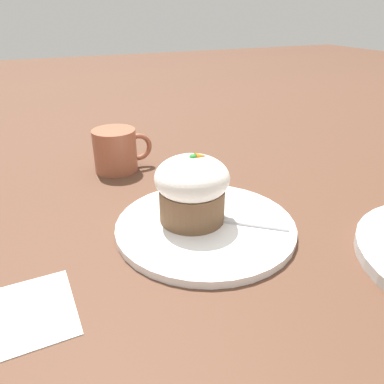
# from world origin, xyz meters

# --- Properties ---
(ground_plane) EXTENTS (4.00, 4.00, 0.00)m
(ground_plane) POSITION_xyz_m (0.00, 0.00, 0.00)
(ground_plane) COLOR #513323
(dessert_plate) EXTENTS (0.24, 0.24, 0.01)m
(dessert_plate) POSITION_xyz_m (0.00, 0.00, 0.01)
(dessert_plate) COLOR white
(dessert_plate) RESTS_ON ground_plane
(carrot_cake) EXTENTS (0.10, 0.10, 0.09)m
(carrot_cake) POSITION_xyz_m (-0.01, 0.02, 0.06)
(carrot_cake) COLOR brown
(carrot_cake) RESTS_ON dessert_plate
(spoon) EXTENTS (0.12, 0.10, 0.01)m
(spoon) POSITION_xyz_m (0.02, -0.00, 0.01)
(spoon) COLOR silver
(spoon) RESTS_ON dessert_plate
(coffee_cup) EXTENTS (0.11, 0.08, 0.08)m
(coffee_cup) POSITION_xyz_m (-0.06, 0.25, 0.04)
(coffee_cup) COLOR #9E563D
(coffee_cup) RESTS_ON ground_plane
(paper_napkin) EXTENTS (0.12, 0.11, 0.00)m
(paper_napkin) POSITION_xyz_m (-0.24, -0.07, 0.00)
(paper_napkin) COLOR white
(paper_napkin) RESTS_ON ground_plane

